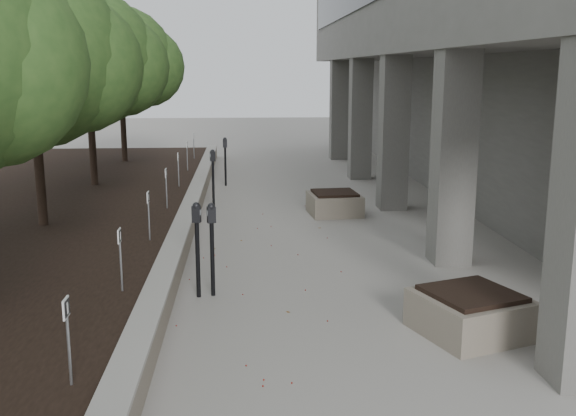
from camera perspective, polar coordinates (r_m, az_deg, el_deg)
name	(u,v)px	position (r m, az deg, el deg)	size (l,w,h in m)	color
retaining_wall	(188,219)	(15.48, -8.63, -0.92)	(0.39, 26.00, 0.50)	gray
planting_bed	(26,223)	(16.22, -21.67, -1.23)	(7.00, 26.00, 0.40)	black
crabapple_tree_3	(33,95)	(14.69, -21.10, 9.06)	(4.60, 4.00, 5.44)	#2A4E1D
crabapple_tree_4	(89,88)	(19.53, -16.79, 9.86)	(4.60, 4.00, 5.44)	#2A4E1D
crabapple_tree_5	(121,84)	(24.43, -14.20, 10.31)	(4.60, 4.00, 5.44)	#2A4E1D
parking_sign_2	(68,342)	(7.34, -18.40, -10.90)	(0.04, 0.22, 0.96)	black
parking_sign_3	(121,260)	(10.10, -14.23, -4.38)	(0.04, 0.22, 0.96)	black
parking_sign_4	(149,216)	(12.97, -11.91, -0.68)	(0.04, 0.22, 0.96)	black
parking_sign_5	(166,188)	(15.89, -10.44, 1.67)	(0.04, 0.22, 0.96)	black
parking_sign_6	(178,170)	(18.84, -9.43, 3.29)	(0.04, 0.22, 0.96)	black
parking_sign_7	(187,156)	(21.80, -8.69, 4.46)	(0.04, 0.22, 0.96)	black
parking_sign_8	(194,145)	(24.77, -8.12, 5.36)	(0.04, 0.22, 0.96)	black
parking_meter_2	(212,250)	(10.79, -6.56, -3.60)	(0.15, 0.11, 1.55)	black
parking_meter_3	(197,250)	(10.75, -7.81, -3.62)	(0.16, 0.11, 1.58)	black
parking_meter_4	(213,178)	(17.97, -6.48, 2.61)	(0.15, 0.11, 1.54)	black
parking_meter_5	(225,162)	(21.08, -5.43, 4.01)	(0.15, 0.11, 1.54)	black
planter_front	(471,312)	(9.69, 15.47, -8.67)	(1.34, 1.34, 0.63)	gray
planter_back	(334,203)	(16.92, 4.03, 0.44)	(1.26, 1.26, 0.59)	gray
berry_scatter	(269,281)	(11.63, -1.65, -6.32)	(3.30, 14.10, 0.02)	maroon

